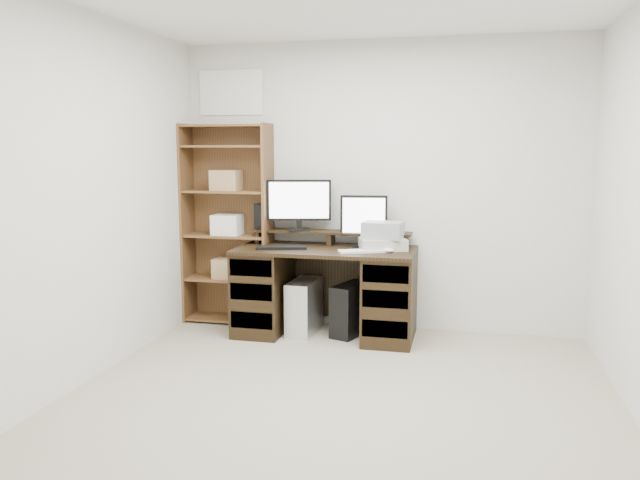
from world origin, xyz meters
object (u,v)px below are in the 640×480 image
(desk, at_px, (326,290))
(tower_silver, at_px, (304,307))
(monitor_wide, at_px, (299,202))
(printer, at_px, (383,244))
(monitor_small, at_px, (364,219))
(bookshelf, at_px, (228,222))
(tower_black, at_px, (352,309))

(desk, bearing_deg, tower_silver, 177.50)
(monitor_wide, height_order, printer, monitor_wide)
(monitor_small, xyz_separation_m, bookshelf, (-1.25, 0.04, -0.07))
(monitor_small, bearing_deg, printer, -42.47)
(monitor_small, bearing_deg, monitor_wide, 170.40)
(monitor_small, height_order, tower_silver, monitor_small)
(printer, bearing_deg, bookshelf, 155.15)
(monitor_small, bearing_deg, desk, -158.05)
(monitor_small, bearing_deg, tower_silver, -169.64)
(monitor_wide, relative_size, bookshelf, 0.31)
(monitor_wide, bearing_deg, tower_silver, -77.53)
(monitor_small, xyz_separation_m, printer, (0.18, -0.13, -0.19))
(desk, height_order, tower_silver, desk)
(monitor_wide, bearing_deg, tower_black, -28.95)
(bookshelf, bearing_deg, monitor_small, -2.04)
(desk, distance_m, monitor_small, 0.69)
(monitor_small, bearing_deg, tower_black, -132.39)
(desk, relative_size, monitor_wide, 2.72)
(tower_silver, bearing_deg, monitor_wide, 119.79)
(tower_black, bearing_deg, monitor_wide, -175.50)
(printer, bearing_deg, desk, 167.04)
(desk, bearing_deg, monitor_wide, 146.46)
(monitor_wide, height_order, bookshelf, bookshelf)
(tower_silver, height_order, bookshelf, bookshelf)
(bookshelf, bearing_deg, tower_black, -7.77)
(monitor_wide, xyz_separation_m, tower_silver, (0.09, -0.18, -0.89))
(printer, height_order, tower_silver, printer)
(monitor_wide, bearing_deg, desk, -47.48)
(desk, xyz_separation_m, tower_silver, (-0.19, 0.01, -0.16))
(tower_silver, bearing_deg, tower_black, 9.65)
(monitor_wide, relative_size, monitor_small, 1.26)
(tower_silver, bearing_deg, printer, 6.30)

